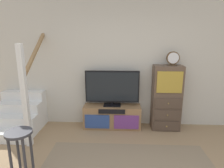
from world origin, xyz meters
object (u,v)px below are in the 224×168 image
Objects in this scene: media_console at (112,117)px; television at (112,87)px; bar_stool_near at (20,144)px; side_cabinet at (166,98)px; desk_clock at (173,59)px.

television is (0.00, 0.02, 0.64)m from media_console.
television is 1.59× the size of bar_stool_near.
bar_stool_near is at bearing -124.54° from television.
television is 1.15m from side_cabinet.
television reaches higher than bar_stool_near.
desk_clock reaches higher than side_cabinet.
desk_clock is (1.20, -0.03, 0.61)m from television.
desk_clock reaches higher than media_console.
media_console is 1.08× the size of television.
desk_clock reaches higher than television.
desk_clock is at bearing -11.94° from side_cabinet.
media_console is 2.00m from bar_stool_near.
television is at bearing 90.00° from media_console.
desk_clock is (1.20, -0.00, 1.25)m from media_console.
side_cabinet is 0.82m from desk_clock.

